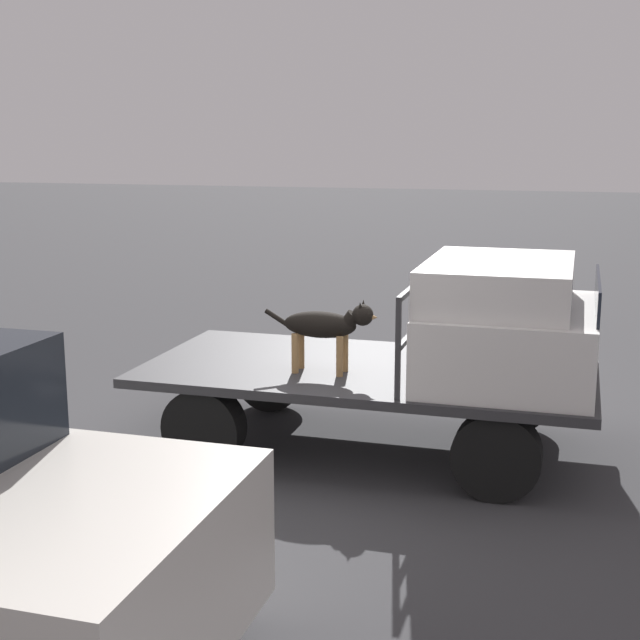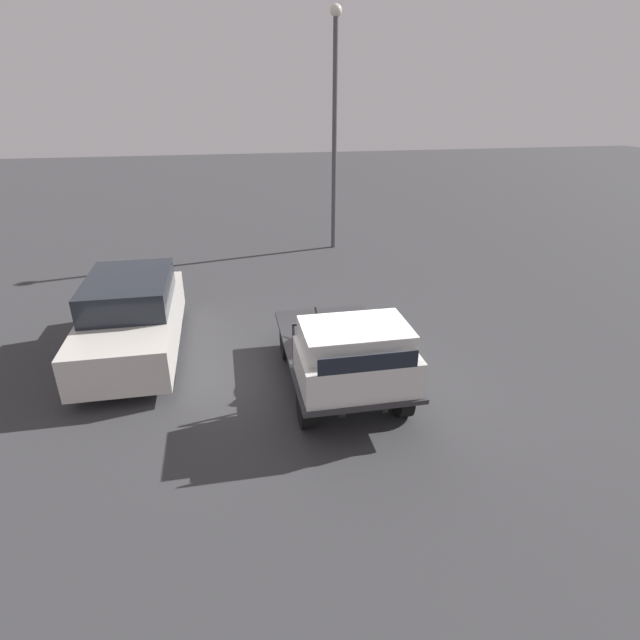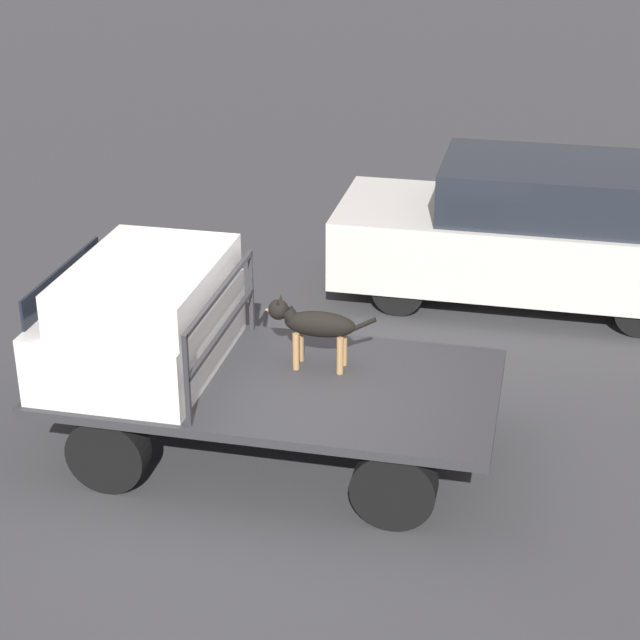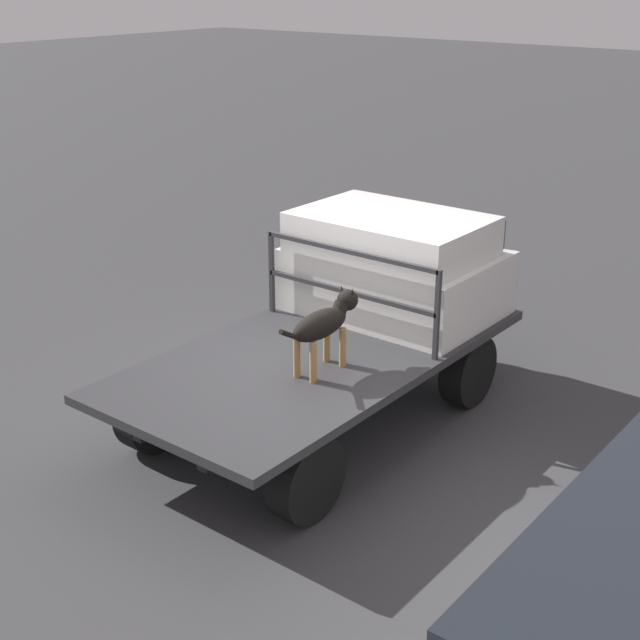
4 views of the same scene
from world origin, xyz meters
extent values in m
plane|color=#38383A|center=(0.00, 0.00, 0.00)|extent=(80.00, 80.00, 0.00)
cylinder|color=black|center=(1.21, 0.84, 0.34)|extent=(0.69, 0.24, 0.69)
cylinder|color=black|center=(1.21, -0.84, 0.34)|extent=(0.69, 0.24, 0.69)
cylinder|color=black|center=(-1.21, 0.84, 0.34)|extent=(0.69, 0.24, 0.69)
cylinder|color=black|center=(-1.21, -0.84, 0.34)|extent=(0.69, 0.24, 0.69)
cube|color=black|center=(0.00, 0.35, 0.58)|extent=(3.60, 0.10, 0.18)
cube|color=black|center=(0.00, -0.35, 0.58)|extent=(3.60, 0.10, 0.18)
cube|color=#2D2D30|center=(0.00, 0.00, 0.71)|extent=(3.91, 2.01, 0.08)
cube|color=silver|center=(1.21, 0.00, 1.05)|extent=(1.39, 1.89, 0.61)
cube|color=silver|center=(1.11, 0.00, 1.55)|extent=(1.18, 1.74, 0.37)
cube|color=black|center=(1.90, 0.00, 1.49)|extent=(0.02, 1.55, 0.28)
cube|color=#2D2D30|center=(0.45, 0.92, 1.15)|extent=(0.04, 0.04, 0.81)
cube|color=#2D2D30|center=(0.45, -0.92, 1.15)|extent=(0.04, 0.04, 0.81)
cube|color=#2D2D30|center=(0.45, 0.00, 1.53)|extent=(0.04, 1.85, 0.04)
cube|color=#2D2D30|center=(0.45, 0.00, 1.15)|extent=(0.04, 1.85, 0.04)
cylinder|color=#9E7547|center=(-0.16, -0.22, 0.92)|extent=(0.06, 0.06, 0.34)
cylinder|color=#9E7547|center=(-0.16, -0.39, 0.92)|extent=(0.06, 0.06, 0.34)
cylinder|color=#9E7547|center=(-0.55, -0.22, 0.92)|extent=(0.06, 0.06, 0.34)
cylinder|color=#9E7547|center=(-0.55, -0.39, 0.92)|extent=(0.06, 0.06, 0.34)
ellipsoid|color=black|center=(-0.35, -0.30, 1.17)|extent=(0.64, 0.23, 0.23)
sphere|color=#9E7547|center=(-0.18, -0.30, 1.13)|extent=(0.10, 0.10, 0.10)
cylinder|color=black|center=(-0.08, -0.30, 1.23)|extent=(0.16, 0.13, 0.16)
sphere|color=black|center=(0.02, -0.30, 1.27)|extent=(0.18, 0.18, 0.18)
cone|color=#9E7547|center=(0.10, -0.30, 1.26)|extent=(0.10, 0.10, 0.10)
cone|color=black|center=(0.01, -0.25, 1.35)|extent=(0.06, 0.08, 0.10)
cone|color=black|center=(0.01, -0.35, 1.35)|extent=(0.06, 0.08, 0.10)
cylinder|color=black|center=(-0.72, -0.30, 1.19)|extent=(0.27, 0.04, 0.18)
cylinder|color=black|center=(-0.63, -3.24, 0.30)|extent=(0.60, 0.20, 0.60)
camera|label=1|loc=(1.73, -7.42, 2.74)|focal=50.00mm
camera|label=2|loc=(8.10, -1.93, 5.16)|focal=28.00mm
camera|label=3|loc=(-2.19, 7.96, 5.12)|focal=60.00mm
camera|label=4|loc=(-5.64, -4.47, 3.89)|focal=50.00mm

